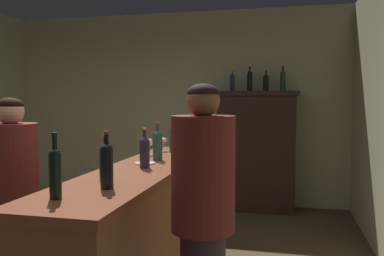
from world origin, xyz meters
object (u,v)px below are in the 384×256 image
object	(u,v)px
display_bottle_left	(232,82)
display_bottle_center	(266,82)
wine_glass_rear	(149,143)
flower_arrangement	(198,133)
bar_counter	(143,234)
bartender	(203,222)
patron_in_navy	(13,200)
wine_bottle_syrah	(158,143)
wine_bottle_merlot	(55,170)
wine_bottle_malbec	(173,138)
wine_glass_front	(163,141)
wine_bottle_chardonnay	(107,163)
wine_bottle_pinot	(145,151)
cheese_plate	(145,163)
display_bottle_midright	(283,80)
wine_glass_mid	(176,150)
display_bottle_midleft	(250,80)
wine_bottle_rose	(106,161)

from	to	relation	value
display_bottle_left	display_bottle_center	world-z (taller)	display_bottle_center
wine_glass_rear	flower_arrangement	distance (m)	0.55
display_bottle_center	bar_counter	bearing A→B (deg)	-105.36
bartender	patron_in_navy	bearing A→B (deg)	-11.50
wine_bottle_syrah	patron_in_navy	world-z (taller)	patron_in_navy
wine_bottle_merlot	wine_bottle_malbec	world-z (taller)	wine_bottle_merlot
wine_bottle_syrah	wine_bottle_merlot	distance (m)	1.38
bar_counter	wine_glass_front	distance (m)	1.13
wine_bottle_chardonnay	wine_bottle_pinot	bearing A→B (deg)	92.38
cheese_plate	patron_in_navy	size ratio (longest dim) A/B	0.10
cheese_plate	display_bottle_midright	size ratio (longest dim) A/B	0.47
wine_glass_rear	cheese_plate	bearing A→B (deg)	-74.61
wine_bottle_chardonnay	flower_arrangement	xyz separation A→B (m)	(0.14, 1.79, 0.04)
wine_bottle_chardonnay	bar_counter	bearing A→B (deg)	94.48
wine_glass_rear	display_bottle_center	distance (m)	2.42
wine_bottle_chardonnay	wine_glass_rear	distance (m)	1.40
wine_bottle_merlot	wine_glass_rear	bearing A→B (deg)	92.61
display_bottle_center	display_bottle_midright	size ratio (longest dim) A/B	0.89
wine_glass_mid	display_bottle_midleft	world-z (taller)	display_bottle_midleft
wine_bottle_pinot	display_bottle_center	bearing A→B (deg)	75.28
flower_arrangement	patron_in_navy	distance (m)	1.83
bar_counter	bartender	size ratio (longest dim) A/B	1.60
cheese_plate	patron_in_navy	xyz separation A→B (m)	(-0.74, -0.59, -0.19)
wine_bottle_syrah	cheese_plate	bearing A→B (deg)	-97.87
wine_glass_mid	patron_in_navy	xyz separation A→B (m)	(-0.97, -0.71, -0.29)
wine_glass_front	display_bottle_center	bearing A→B (deg)	64.23
wine_glass_rear	display_bottle_midleft	distance (m)	2.35
wine_bottle_chardonnay	wine_bottle_merlot	xyz separation A→B (m)	(-0.15, -0.28, 0.00)
cheese_plate	display_bottle_midleft	world-z (taller)	display_bottle_midleft
wine_bottle_rose	wine_glass_rear	size ratio (longest dim) A/B	1.94
display_bottle_left	display_bottle_midleft	bearing A→B (deg)	0.00
wine_bottle_malbec	display_bottle_midleft	xyz separation A→B (m)	(0.56, 1.91, 0.63)
display_bottle_midright	patron_in_navy	size ratio (longest dim) A/B	0.22
wine_glass_front	wine_bottle_pinot	bearing A→B (deg)	-80.74
cheese_plate	wine_bottle_merlot	bearing A→B (deg)	-93.17
display_bottle_left	flower_arrangement	bearing A→B (deg)	-93.74
wine_glass_mid	wine_glass_rear	world-z (taller)	wine_glass_rear
wine_bottle_malbec	display_bottle_midright	distance (m)	2.25
wine_glass_front	patron_in_navy	xyz separation A→B (m)	(-0.65, -1.38, -0.28)
patron_in_navy	wine_bottle_syrah	bearing A→B (deg)	32.00
wine_bottle_pinot	wine_bottle_chardonnay	bearing A→B (deg)	-87.62
wine_bottle_merlot	wine_glass_mid	bearing A→B (deg)	77.29
display_bottle_midright	wine_bottle_pinot	bearing A→B (deg)	-108.94
bar_counter	wine_glass_mid	xyz separation A→B (m)	(0.19, 0.26, 0.62)
wine_bottle_merlot	wine_bottle_pinot	world-z (taller)	wine_bottle_merlot
wine_bottle_chardonnay	wine_bottle_pinot	world-z (taller)	wine_bottle_chardonnay
bar_counter	cheese_plate	size ratio (longest dim) A/B	16.63
wine_bottle_malbec	wine_bottle_rose	bearing A→B (deg)	-91.24
wine_glass_mid	display_bottle_center	distance (m)	2.67
wine_bottle_malbec	display_bottle_center	xyz separation A→B (m)	(0.78, 1.91, 0.60)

